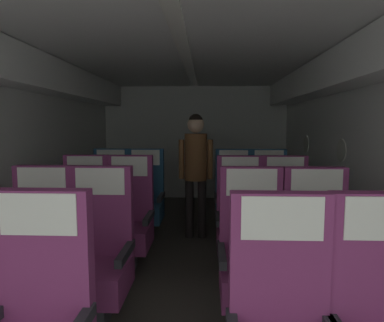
% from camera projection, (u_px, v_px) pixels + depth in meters
% --- Properties ---
extents(ground, '(3.79, 7.18, 0.02)m').
position_uv_depth(ground, '(183.00, 271.00, 3.34)').
color(ground, '#3D3833').
extents(fuselage_shell, '(3.67, 6.83, 2.24)m').
position_uv_depth(fuselage_shell, '(185.00, 107.00, 3.44)').
color(fuselage_shell, silver).
rests_on(fuselage_shell, ground).
extents(seat_b_left_window, '(0.49, 0.50, 1.12)m').
position_uv_depth(seat_b_left_window, '(39.00, 255.00, 2.51)').
color(seat_b_left_window, '#38383D').
rests_on(seat_b_left_window, ground).
extents(seat_b_left_aisle, '(0.49, 0.50, 1.12)m').
position_uv_depth(seat_b_left_aisle, '(98.00, 257.00, 2.48)').
color(seat_b_left_aisle, '#38383D').
rests_on(seat_b_left_aisle, ground).
extents(seat_b_right_aisle, '(0.49, 0.50, 1.12)m').
position_uv_depth(seat_b_right_aisle, '(318.00, 260.00, 2.41)').
color(seat_b_right_aisle, '#38383D').
rests_on(seat_b_right_aisle, ground).
extents(seat_b_right_window, '(0.49, 0.50, 1.12)m').
position_uv_depth(seat_b_right_window, '(252.00, 259.00, 2.43)').
color(seat_b_right_window, '#38383D').
rests_on(seat_b_right_window, ground).
extents(seat_c_left_window, '(0.49, 0.50, 1.12)m').
position_uv_depth(seat_c_left_window, '(83.00, 220.00, 3.44)').
color(seat_c_left_window, '#38383D').
rests_on(seat_c_left_window, ground).
extents(seat_c_left_aisle, '(0.49, 0.50, 1.12)m').
position_uv_depth(seat_c_left_aisle, '(128.00, 221.00, 3.41)').
color(seat_c_left_aisle, '#38383D').
rests_on(seat_c_left_aisle, ground).
extents(seat_c_right_aisle, '(0.49, 0.50, 1.12)m').
position_uv_depth(seat_c_right_aisle, '(286.00, 222.00, 3.36)').
color(seat_c_right_aisle, '#38383D').
rests_on(seat_c_right_aisle, ground).
extents(seat_c_right_window, '(0.49, 0.50, 1.12)m').
position_uv_depth(seat_c_right_window, '(240.00, 222.00, 3.36)').
color(seat_c_right_window, '#38383D').
rests_on(seat_c_right_window, ground).
extents(seat_d_left_window, '(0.49, 0.50, 1.12)m').
position_uv_depth(seat_d_left_window, '(110.00, 200.00, 4.38)').
color(seat_d_left_window, '#38383D').
rests_on(seat_d_left_window, ground).
extents(seat_d_left_aisle, '(0.49, 0.50, 1.12)m').
position_uv_depth(seat_d_left_aisle, '(145.00, 200.00, 4.35)').
color(seat_d_left_aisle, '#38383D').
rests_on(seat_d_left_aisle, ground).
extents(seat_d_right_aisle, '(0.49, 0.50, 1.12)m').
position_uv_depth(seat_d_right_aisle, '(269.00, 201.00, 4.29)').
color(seat_d_right_aisle, '#38383D').
rests_on(seat_d_right_aisle, ground).
extents(seat_d_right_window, '(0.49, 0.50, 1.12)m').
position_uv_depth(seat_d_right_window, '(234.00, 201.00, 4.31)').
color(seat_d_right_window, '#38383D').
rests_on(seat_d_right_window, ground).
extents(flight_attendant, '(0.43, 0.28, 1.57)m').
position_uv_depth(flight_attendant, '(196.00, 162.00, 4.24)').
color(flight_attendant, black).
rests_on(flight_attendant, ground).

